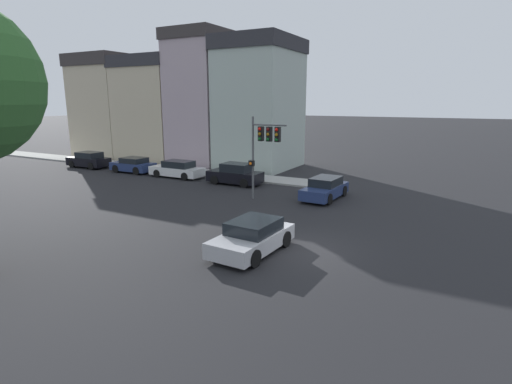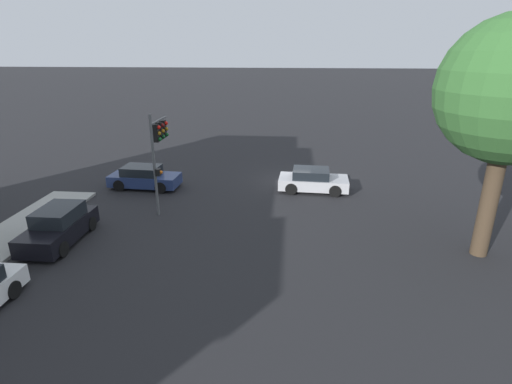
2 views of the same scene
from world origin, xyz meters
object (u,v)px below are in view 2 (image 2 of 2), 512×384
Objects in this scene: crossing_car_1 at (144,177)px; traffic_signal at (159,141)px; parked_car_0 at (59,226)px; crossing_car_0 at (313,180)px.

traffic_signal is at bearing -52.08° from crossing_car_1.
parked_car_0 is (3.48, 4.23, -3.02)m from traffic_signal.
traffic_signal reaches higher than parked_car_0.
traffic_signal is at bearing -152.83° from crossing_car_0.
parked_car_0 is at bearing -95.88° from crossing_car_1.
crossing_car_0 is 1.02× the size of parked_car_0.
parked_car_0 is at bearing -128.43° from traffic_signal.
traffic_signal is 1.26× the size of parked_car_0.
traffic_signal reaches higher than crossing_car_1.
crossing_car_0 is at bearing 5.41° from crossing_car_1.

